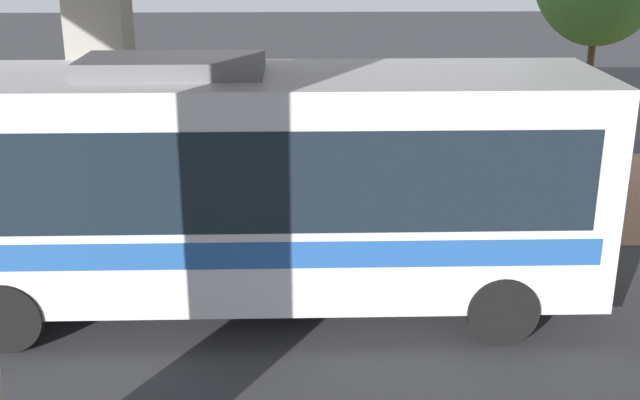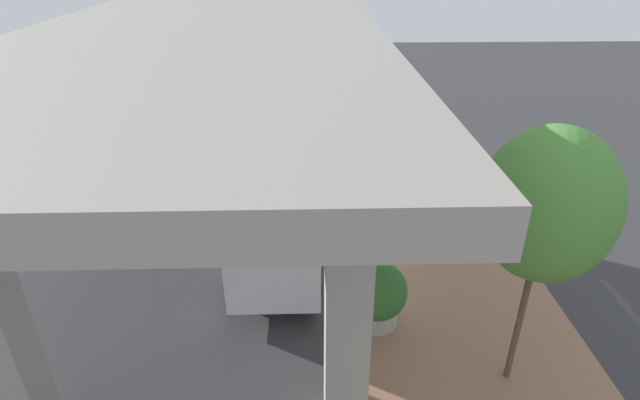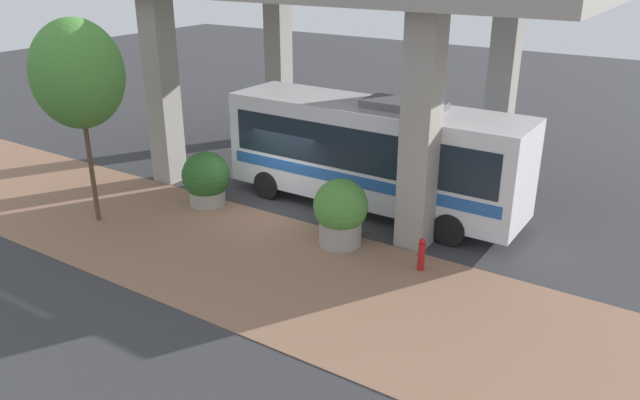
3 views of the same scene
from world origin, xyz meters
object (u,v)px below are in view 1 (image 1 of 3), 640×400
Objects in this scene: bus at (249,178)px; fire_hydrant at (87,209)px; planter_front at (230,183)px; planter_middle at (525,189)px.

bus reaches higher than fire_hydrant.
planter_front is 1.09× the size of planter_middle.
planter_middle reaches higher than fire_hydrant.
fire_hydrant is 2.76m from planter_front.
bus is at bearing 10.56° from planter_front.
planter_middle is at bearing 87.70° from fire_hydrant.
bus is 5.74m from planter_middle.
bus is 4.77m from fire_hydrant.
bus is 4.93× the size of planter_front.
bus is 5.34× the size of planter_middle.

